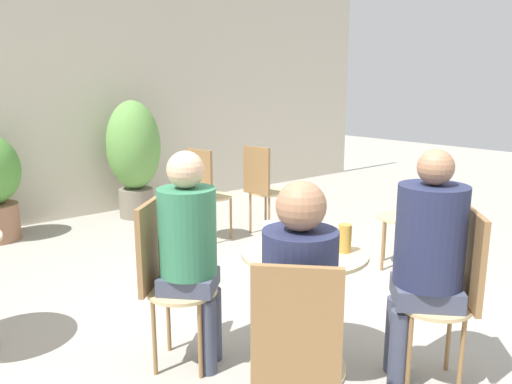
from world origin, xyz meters
TOP-DOWN VIEW (x-y plane):
  - ground_plane at (0.00, 0.00)m, footprint 20.00×20.00m
  - storefront_wall at (0.00, 4.00)m, footprint 10.00×0.06m
  - cafe_table_near at (-0.08, -0.08)m, footprint 0.67×0.67m
  - bistro_chair_0 at (-0.60, 0.48)m, footprint 0.45×0.45m
  - bistro_chair_1 at (-0.64, -0.60)m, footprint 0.45×0.45m
  - bistro_chair_2 at (0.44, -0.64)m, footprint 0.45×0.45m
  - bistro_chair_3 at (0.85, 2.21)m, footprint 0.41×0.39m
  - bistro_chair_5 at (1.76, 0.46)m, footprint 0.44×0.45m
  - bistro_chair_6 at (1.40, 2.01)m, footprint 0.41×0.39m
  - seated_person_0 at (-0.50, 0.37)m, footprint 0.40×0.40m
  - seated_person_1 at (-0.53, -0.50)m, footprint 0.39×0.38m
  - seated_person_2 at (0.34, -0.53)m, footprint 0.44×0.44m
  - beer_glass_0 at (0.08, -0.22)m, footprint 0.07×0.07m
  - beer_glass_1 at (0.06, 0.08)m, footprint 0.06×0.06m
  - beer_glass_2 at (-0.28, -0.03)m, footprint 0.07×0.07m
  - potted_plant_1 at (0.73, 3.53)m, footprint 0.62×0.62m

SIDE VIEW (x-z plane):
  - ground_plane at x=0.00m, z-range 0.00..0.00m
  - cafe_table_near at x=-0.08m, z-range 0.13..0.83m
  - bistro_chair_0 at x=-0.60m, z-range 0.09..1.02m
  - bistro_chair_1 at x=-0.64m, z-range 0.09..1.02m
  - bistro_chair_2 at x=0.44m, z-range 0.09..1.02m
  - bistro_chair_3 at x=0.85m, z-range 0.09..1.02m
  - bistro_chair_5 at x=1.76m, z-range 0.09..1.02m
  - bistro_chair_6 at x=1.40m, z-range 0.09..1.02m
  - seated_person_1 at x=-0.53m, z-range 0.12..1.32m
  - seated_person_0 at x=-0.50m, z-range 0.12..1.34m
  - seated_person_2 at x=0.34m, z-range 0.11..1.36m
  - potted_plant_1 at x=0.73m, z-range 0.09..1.46m
  - beer_glass_0 at x=0.08m, z-range 0.70..0.85m
  - beer_glass_1 at x=0.06m, z-range 0.70..0.87m
  - beer_glass_2 at x=-0.28m, z-range 0.70..0.89m
  - storefront_wall at x=0.00m, z-range 0.00..3.00m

